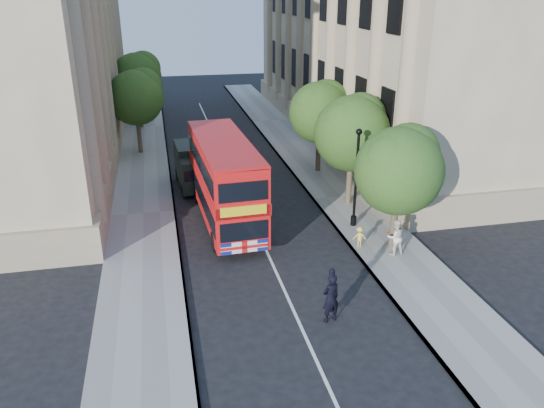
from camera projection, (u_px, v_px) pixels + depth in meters
ground at (288, 299)px, 21.37m from camera, size 120.00×120.00×0.00m
pavement_right at (341, 197)px, 31.52m from camera, size 3.50×80.00×0.12m
pavement_left at (144, 214)px, 29.24m from camera, size 3.50×80.00×0.12m
building_right at (384, 23)px, 42.39m from camera, size 12.00×38.00×18.00m
building_left at (15, 28)px, 36.92m from camera, size 12.00×38.00×18.00m
tree_right_near at (400, 166)px, 23.66m from camera, size 4.00×4.00×6.08m
tree_right_mid at (353, 129)px, 29.01m from camera, size 4.20×4.20×6.37m
tree_right_far at (320, 109)px, 34.48m from camera, size 4.00×4.00×6.15m
tree_left_far at (136, 95)px, 38.42m from camera, size 4.00×4.00×6.30m
tree_left_back at (137, 75)px, 45.55m from camera, size 4.20×4.20×6.65m
lamp_post at (356, 182)px, 26.83m from camera, size 0.32×0.32×5.16m
double_decker_bus at (225, 179)px, 27.59m from camera, size 2.94×9.58×4.37m
box_van at (193, 168)px, 32.88m from camera, size 2.12×4.67×2.61m
police_constable at (331, 298)px, 19.61m from camera, size 0.81×0.64×1.96m
woman_pedestrian at (395, 237)px, 24.41m from camera, size 0.84×0.65×1.73m
child_a at (392, 235)px, 25.22m from camera, size 0.72×0.36×1.19m
child_b at (360, 237)px, 25.27m from camera, size 0.71×0.48×1.01m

